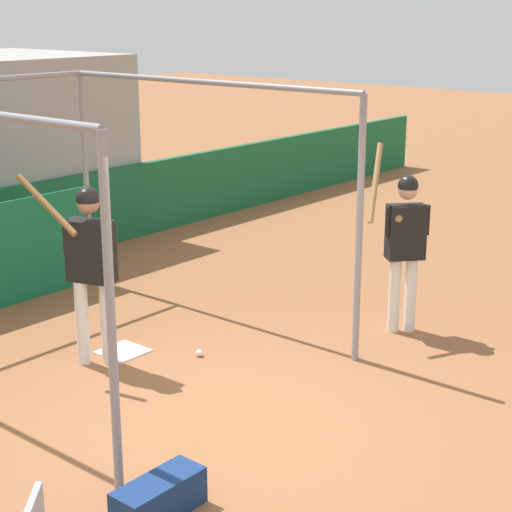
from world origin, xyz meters
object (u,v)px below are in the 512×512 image
player_waiting (404,239)px  baseball (199,353)px  player_batter (90,258)px  equipment_bag (159,498)px

player_waiting → baseball: 2.53m
player_waiting → baseball: size_ratio=28.06×
player_batter → baseball: size_ratio=26.22×
player_batter → player_waiting: size_ratio=0.93×
equipment_bag → player_waiting: bearing=7.5°
player_batter → baseball: (0.79, -0.70, -1.07)m
player_batter → equipment_bag: bearing=131.1°
player_waiting → equipment_bag: bearing=48.8°
equipment_bag → baseball: (2.27, 1.77, -0.10)m
player_batter → equipment_bag: player_batter is taller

